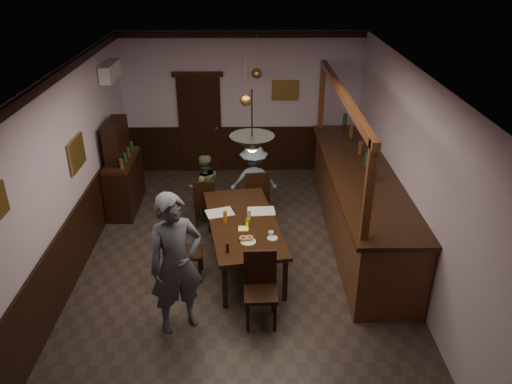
{
  "coord_description": "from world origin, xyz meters",
  "views": [
    {
      "loc": [
        0.14,
        -6.23,
        4.55
      ],
      "look_at": [
        0.25,
        0.55,
        1.15
      ],
      "focal_mm": 35.0,
      "sensor_mm": 36.0,
      "label": 1
    }
  ],
  "objects_px": {
    "chair_far_left": "(205,201)",
    "pendant_brass_far": "(257,74)",
    "sideboard": "(123,174)",
    "bar_counter": "(359,203)",
    "person_seated_left": "(204,187)",
    "person_seated_right": "(254,181)",
    "chair_side": "(184,248)",
    "soda_can": "(248,222)",
    "chair_far_right": "(257,194)",
    "coffee_cup": "(271,234)",
    "chair_near": "(260,284)",
    "pendant_iron": "(252,144)",
    "person_standing": "(176,264)",
    "dining_table": "(243,225)",
    "pendant_brass_mid": "(246,100)"
  },
  "relations": [
    {
      "from": "chair_far_right",
      "to": "coffee_cup",
      "type": "relative_size",
      "value": 12.56
    },
    {
      "from": "chair_far_left",
      "to": "pendant_brass_far",
      "type": "bearing_deg",
      "value": -115.69
    },
    {
      "from": "person_seated_right",
      "to": "sideboard",
      "type": "height_order",
      "value": "sideboard"
    },
    {
      "from": "sideboard",
      "to": "pendant_iron",
      "type": "height_order",
      "value": "pendant_iron"
    },
    {
      "from": "person_seated_right",
      "to": "pendant_brass_far",
      "type": "xyz_separation_m",
      "value": [
        0.07,
        1.38,
        1.62
      ]
    },
    {
      "from": "dining_table",
      "to": "person_standing",
      "type": "relative_size",
      "value": 1.22
    },
    {
      "from": "coffee_cup",
      "to": "pendant_brass_far",
      "type": "xyz_separation_m",
      "value": [
        -0.15,
        3.43,
        1.5
      ]
    },
    {
      "from": "pendant_iron",
      "to": "coffee_cup",
      "type": "bearing_deg",
      "value": 51.82
    },
    {
      "from": "person_seated_left",
      "to": "sideboard",
      "type": "distance_m",
      "value": 1.61
    },
    {
      "from": "chair_far_left",
      "to": "coffee_cup",
      "type": "xyz_separation_m",
      "value": [
        1.08,
        -1.62,
        0.3
      ]
    },
    {
      "from": "soda_can",
      "to": "pendant_brass_mid",
      "type": "height_order",
      "value": "pendant_brass_mid"
    },
    {
      "from": "chair_side",
      "to": "chair_far_right",
      "type": "bearing_deg",
      "value": -33.72
    },
    {
      "from": "sideboard",
      "to": "dining_table",
      "type": "bearing_deg",
      "value": -39.91
    },
    {
      "from": "bar_counter",
      "to": "pendant_brass_mid",
      "type": "height_order",
      "value": "pendant_brass_mid"
    },
    {
      "from": "soda_can",
      "to": "pendant_brass_mid",
      "type": "distance_m",
      "value": 1.99
    },
    {
      "from": "chair_near",
      "to": "pendant_iron",
      "type": "xyz_separation_m",
      "value": [
        -0.1,
        0.51,
        1.77
      ]
    },
    {
      "from": "chair_near",
      "to": "pendant_brass_far",
      "type": "distance_m",
      "value": 4.63
    },
    {
      "from": "person_standing",
      "to": "person_seated_left",
      "type": "xyz_separation_m",
      "value": [
        0.12,
        2.86,
        -0.34
      ]
    },
    {
      "from": "chair_near",
      "to": "person_standing",
      "type": "relative_size",
      "value": 0.52
    },
    {
      "from": "person_seated_right",
      "to": "chair_far_right",
      "type": "bearing_deg",
      "value": 95.59
    },
    {
      "from": "person_seated_right",
      "to": "bar_counter",
      "type": "distance_m",
      "value": 1.95
    },
    {
      "from": "chair_far_left",
      "to": "coffee_cup",
      "type": "height_order",
      "value": "chair_far_left"
    },
    {
      "from": "person_standing",
      "to": "chair_far_right",
      "type": "bearing_deg",
      "value": 41.55
    },
    {
      "from": "soda_can",
      "to": "person_standing",
      "type": "bearing_deg",
      "value": -124.96
    },
    {
      "from": "chair_far_right",
      "to": "dining_table",
      "type": "bearing_deg",
      "value": 72.32
    },
    {
      "from": "person_seated_right",
      "to": "pendant_brass_mid",
      "type": "height_order",
      "value": "pendant_brass_mid"
    },
    {
      "from": "person_seated_left",
      "to": "sideboard",
      "type": "height_order",
      "value": "sideboard"
    },
    {
      "from": "person_seated_right",
      "to": "dining_table",
      "type": "bearing_deg",
      "value": 79.92
    },
    {
      "from": "chair_side",
      "to": "pendant_brass_mid",
      "type": "xyz_separation_m",
      "value": [
        0.93,
        1.53,
        1.8
      ]
    },
    {
      "from": "chair_near",
      "to": "person_seated_left",
      "type": "distance_m",
      "value": 2.91
    },
    {
      "from": "chair_near",
      "to": "person_seated_left",
      "type": "xyz_separation_m",
      "value": [
        -0.94,
        2.75,
        0.07
      ]
    },
    {
      "from": "chair_side",
      "to": "soda_can",
      "type": "xyz_separation_m",
      "value": [
        0.95,
        0.21,
        0.31
      ]
    },
    {
      "from": "chair_far_right",
      "to": "bar_counter",
      "type": "relative_size",
      "value": 0.22
    },
    {
      "from": "chair_far_left",
      "to": "pendant_iron",
      "type": "distance_m",
      "value": 2.8
    },
    {
      "from": "chair_near",
      "to": "sideboard",
      "type": "height_order",
      "value": "sideboard"
    },
    {
      "from": "person_seated_right",
      "to": "bar_counter",
      "type": "bearing_deg",
      "value": 151.61
    },
    {
      "from": "chair_far_left",
      "to": "person_standing",
      "type": "height_order",
      "value": "person_standing"
    },
    {
      "from": "chair_far_right",
      "to": "pendant_iron",
      "type": "height_order",
      "value": "pendant_iron"
    },
    {
      "from": "person_standing",
      "to": "pendant_brass_mid",
      "type": "xyz_separation_m",
      "value": [
        0.88,
        2.6,
        1.34
      ]
    },
    {
      "from": "person_seated_left",
      "to": "sideboard",
      "type": "xyz_separation_m",
      "value": [
        -1.55,
        0.44,
        0.07
      ]
    },
    {
      "from": "sideboard",
      "to": "bar_counter",
      "type": "relative_size",
      "value": 0.38
    },
    {
      "from": "bar_counter",
      "to": "dining_table",
      "type": "bearing_deg",
      "value": -157.9
    },
    {
      "from": "chair_side",
      "to": "pendant_brass_far",
      "type": "relative_size",
      "value": 1.12
    },
    {
      "from": "chair_near",
      "to": "bar_counter",
      "type": "relative_size",
      "value": 0.22
    },
    {
      "from": "pendant_iron",
      "to": "pendant_brass_mid",
      "type": "relative_size",
      "value": 0.98
    },
    {
      "from": "person_standing",
      "to": "dining_table",
      "type": "bearing_deg",
      "value": 32.27
    },
    {
      "from": "person_standing",
      "to": "pendant_iron",
      "type": "height_order",
      "value": "pendant_iron"
    },
    {
      "from": "sideboard",
      "to": "bar_counter",
      "type": "bearing_deg",
      "value": -14.62
    },
    {
      "from": "chair_far_left",
      "to": "sideboard",
      "type": "relative_size",
      "value": 0.53
    },
    {
      "from": "chair_near",
      "to": "person_seated_left",
      "type": "height_order",
      "value": "person_seated_left"
    }
  ]
}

